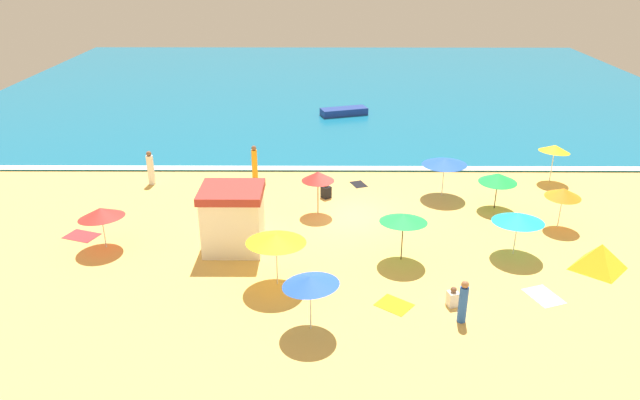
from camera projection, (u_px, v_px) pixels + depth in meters
The scene contains 26 objects.
ground_plane at pixel (347, 216), 28.40m from camera, with size 60.00×60.00×0.00m, color #EDBC60.
ocean_water at pixel (336, 86), 54.04m from camera, with size 60.00×44.00×0.10m, color #146B93.
wave_breaker_foam at pixel (343, 168), 34.13m from camera, with size 57.00×0.70×0.01m, color white.
lifeguard_cabana at pixel (233, 218), 24.81m from camera, with size 2.62×2.36×2.80m.
beach_umbrella_0 at pixel (563, 193), 26.57m from camera, with size 1.97×1.98×1.96m.
beach_umbrella_1 at pixel (404, 218), 23.70m from camera, with size 2.08×2.10×2.13m.
beach_umbrella_2 at pixel (276, 238), 21.90m from camera, with size 2.66×2.67×2.21m.
beach_umbrella_3 at pixel (318, 176), 27.91m from camera, with size 2.16×2.16×2.16m.
beach_umbrella_4 at pixel (310, 281), 19.29m from camera, with size 2.71×2.71×2.15m.
beach_umbrella_5 at pixel (555, 148), 31.79m from camera, with size 2.37×2.37×2.16m.
beach_umbrella_6 at pixel (518, 217), 24.21m from camera, with size 2.68×2.69×1.98m.
beach_umbrella_7 at pixel (445, 161), 29.92m from camera, with size 3.23×3.24×2.11m.
beach_umbrella_8 at pixel (101, 213), 24.77m from camera, with size 2.76×2.76×1.96m.
beach_umbrella_9 at pixel (498, 178), 28.57m from camera, with size 2.61×2.61×1.88m.
beach_tent at pixel (600, 257), 23.51m from camera, with size 1.87×1.74×1.13m.
beachgoer_0 at pixel (453, 298), 21.21m from camera, with size 0.45×0.45×0.78m.
beachgoer_1 at pixel (216, 201), 28.00m from camera, with size 0.53×0.53×1.76m.
beachgoer_2 at pixel (255, 163), 32.47m from camera, with size 0.43×0.43×1.95m.
beachgoer_3 at pixel (151, 169), 31.81m from camera, with size 0.49×0.49×1.89m.
beachgoer_4 at pixel (326, 191), 30.28m from camera, with size 0.59×0.59×0.85m.
beachgoer_5 at pixel (463, 302), 20.13m from camera, with size 0.41×0.41×1.62m.
beach_towel_0 at pixel (82, 236), 26.40m from camera, with size 1.69×1.41×0.01m.
beach_towel_1 at pixel (359, 184), 32.09m from camera, with size 1.00×1.19×0.01m.
beach_towel_3 at pixel (394, 305), 21.35m from camera, with size 1.54×1.50×0.01m.
beach_towel_4 at pixel (544, 296), 21.88m from camera, with size 1.40×1.63×0.01m.
small_boat_0 at pixel (344, 111), 44.70m from camera, with size 3.72×2.24×0.53m.
Camera 1 is at (-1.15, -25.73, 12.05)m, focal length 32.93 mm.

